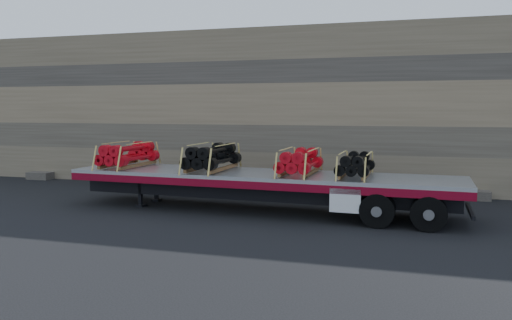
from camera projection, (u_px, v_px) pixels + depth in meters
The scene contains 7 objects.
ground at pixel (267, 213), 16.77m from camera, with size 120.00×120.00×0.00m, color black.
rock_wall at pixel (305, 109), 22.61m from camera, with size 44.00×3.00×7.00m, color #7A6B54.
trailer at pixel (260, 192), 17.04m from camera, with size 13.40×2.58×1.34m, color #BABCC2, non-canonical shape.
bundle_front at pixel (128, 155), 18.56m from camera, with size 1.23×2.47×0.87m, color red, non-canonical shape.
bundle_midfront at pixel (212, 158), 17.49m from camera, with size 1.26×2.52×0.89m, color black, non-canonical shape.
bundle_midrear at pixel (300, 162), 16.49m from camera, with size 1.14×2.28×0.81m, color red, non-canonical shape.
bundle_rear at pixel (355, 165), 15.92m from camera, with size 1.04×2.07×0.73m, color black, non-canonical shape.
Camera 1 is at (4.28, -15.94, 3.52)m, focal length 35.00 mm.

